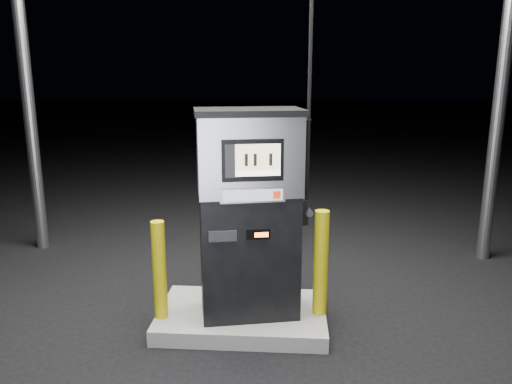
{
  "coord_description": "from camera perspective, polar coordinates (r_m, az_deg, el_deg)",
  "views": [
    {
      "loc": [
        0.44,
        -4.4,
        2.38
      ],
      "look_at": [
        0.13,
        0.0,
        1.32
      ],
      "focal_mm": 35.0,
      "sensor_mm": 36.0,
      "label": 1
    }
  ],
  "objects": [
    {
      "name": "ground",
      "position": [
        5.02,
        -1.58,
        -14.77
      ],
      "size": [
        80.0,
        80.0,
        0.0
      ],
      "primitive_type": "plane",
      "color": "black",
      "rests_on": "ground"
    },
    {
      "name": "pump_island",
      "position": [
        4.99,
        -1.59,
        -14.02
      ],
      "size": [
        1.6,
        1.0,
        0.15
      ],
      "primitive_type": "cube",
      "color": "gray",
      "rests_on": "ground"
    },
    {
      "name": "fuel_dispenser",
      "position": [
        4.55,
        -0.76,
        -2.33
      ],
      "size": [
        1.11,
        0.75,
        3.99
      ],
      "rotation": [
        0.0,
        0.0,
        0.21
      ],
      "color": "black",
      "rests_on": "pump_island"
    },
    {
      "name": "bollard_left",
      "position": [
        4.71,
        -10.97,
        -8.76
      ],
      "size": [
        0.13,
        0.13,
        0.93
      ],
      "primitive_type": "cylinder",
      "rotation": [
        0.0,
        0.0,
        -0.07
      ],
      "color": "#C4B20A",
      "rests_on": "pump_island"
    },
    {
      "name": "bollard_right",
      "position": [
        4.72,
        7.41,
        -8.06
      ],
      "size": [
        0.14,
        0.14,
        1.01
      ],
      "primitive_type": "cylinder",
      "rotation": [
        0.0,
        0.0,
        -0.04
      ],
      "color": "#C4B20A",
      "rests_on": "pump_island"
    }
  ]
}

